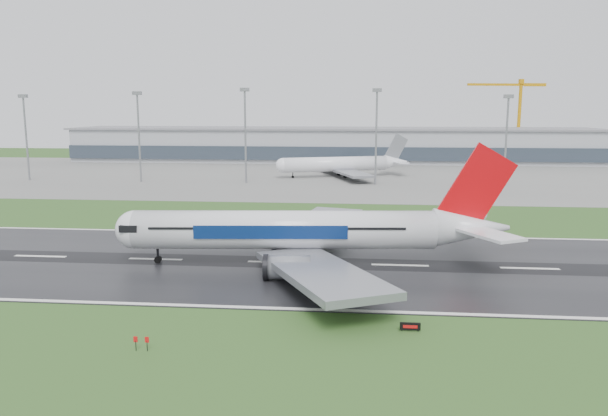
# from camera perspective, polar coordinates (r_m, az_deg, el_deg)

# --- Properties ---
(ground) EXTENTS (520.00, 520.00, 0.00)m
(ground) POSITION_cam_1_polar(r_m,az_deg,el_deg) (94.29, -2.83, -5.40)
(ground) COLOR #264A1B
(ground) RESTS_ON ground
(runway) EXTENTS (400.00, 45.00, 0.10)m
(runway) POSITION_cam_1_polar(r_m,az_deg,el_deg) (94.27, -2.83, -5.37)
(runway) COLOR black
(runway) RESTS_ON ground
(apron) EXTENTS (400.00, 130.00, 0.08)m
(apron) POSITION_cam_1_polar(r_m,az_deg,el_deg) (216.86, 1.88, 3.24)
(apron) COLOR slate
(apron) RESTS_ON ground
(terminal) EXTENTS (240.00, 36.00, 15.00)m
(terminal) POSITION_cam_1_polar(r_m,az_deg,el_deg) (275.90, 2.67, 6.19)
(terminal) COLOR gray
(terminal) RESTS_ON ground
(main_airliner) EXTENTS (67.60, 64.89, 18.50)m
(main_airliner) POSITION_cam_1_polar(r_m,az_deg,el_deg) (91.55, 0.82, 0.15)
(main_airliner) COLOR silver
(main_airliner) RESTS_ON runway
(parked_airliner) EXTENTS (64.08, 61.95, 14.97)m
(parked_airliner) POSITION_cam_1_polar(r_m,az_deg,el_deg) (211.71, 3.66, 5.11)
(parked_airliner) COLOR white
(parked_airliner) RESTS_ON apron
(tower_crane) EXTENTS (38.61, 10.11, 38.96)m
(tower_crane) POSITION_cam_1_polar(r_m,az_deg,el_deg) (300.06, 20.41, 8.17)
(tower_crane) COLOR #C48209
(tower_crane) RESTS_ON ground
(runway_sign) EXTENTS (2.30, 0.30, 1.04)m
(runway_sign) POSITION_cam_1_polar(r_m,az_deg,el_deg) (67.16, 10.41, -11.45)
(runway_sign) COLOR black
(runway_sign) RESTS_ON ground
(floodmast_0) EXTENTS (0.64, 0.64, 28.25)m
(floodmast_0) POSITION_cam_1_polar(r_m,az_deg,el_deg) (221.85, -25.67, 6.09)
(floodmast_0) COLOR gray
(floodmast_0) RESTS_ON ground
(floodmast_1) EXTENTS (0.64, 0.64, 29.13)m
(floodmast_1) POSITION_cam_1_polar(r_m,az_deg,el_deg) (204.16, -15.93, 6.56)
(floodmast_1) COLOR gray
(floodmast_1) RESTS_ON ground
(floodmast_2) EXTENTS (0.64, 0.64, 30.18)m
(floodmast_2) POSITION_cam_1_polar(r_m,az_deg,el_deg) (193.95, -5.79, 6.89)
(floodmast_2) COLOR gray
(floodmast_2) RESTS_ON ground
(floodmast_3) EXTENTS (0.64, 0.64, 29.88)m
(floodmast_3) POSITION_cam_1_polar(r_m,az_deg,el_deg) (190.38, 7.12, 6.77)
(floodmast_3) COLOR gray
(floodmast_3) RESTS_ON ground
(floodmast_4) EXTENTS (0.64, 0.64, 27.84)m
(floodmast_4) POSITION_cam_1_polar(r_m,az_deg,el_deg) (195.99, 19.27, 6.08)
(floodmast_4) COLOR gray
(floodmast_4) RESTS_ON ground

